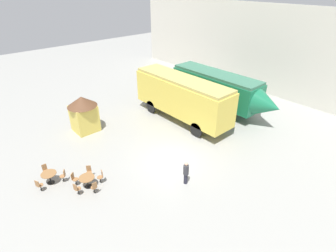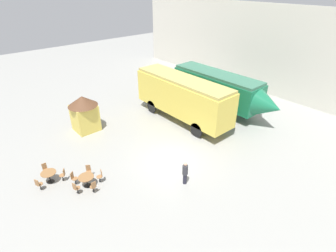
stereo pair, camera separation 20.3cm
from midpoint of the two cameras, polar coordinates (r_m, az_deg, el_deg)
ground_plane at (r=18.47m, az=1.22°, el=-7.17°), size 80.00×80.00×0.00m
backdrop_wall at (r=28.82m, az=26.11°, el=13.47°), size 44.00×0.15×9.00m
streamlined_locomotive at (r=24.90m, az=12.10°, el=7.84°), size 10.98×2.45×3.47m
passenger_coach_vintage at (r=22.52m, az=3.41°, el=6.60°), size 9.57×2.44×3.87m
cafe_table_near at (r=16.68m, az=-17.03°, el=-10.88°), size 0.93×0.93×0.70m
cafe_table_mid at (r=17.76m, az=-24.23°, el=-9.60°), size 0.91×0.91×0.72m
cafe_chair_0 at (r=16.32m, az=-19.07°, el=-12.59°), size 0.37×0.39×0.87m
cafe_chair_1 at (r=16.12m, az=-15.58°, el=-12.54°), size 0.36×0.36×0.87m
cafe_chair_2 at (r=16.78m, az=-14.17°, el=-10.39°), size 0.37×0.39×0.87m
cafe_chair_3 at (r=17.36m, az=-16.62°, el=-9.26°), size 0.40×0.40×0.87m
cafe_chair_4 at (r=17.09m, az=-19.54°, el=-10.52°), size 0.40×0.40×0.87m
cafe_chair_5 at (r=17.56m, az=-21.57°, el=-9.74°), size 0.40×0.40×0.87m
cafe_chair_6 at (r=18.47m, az=-24.89°, el=-8.42°), size 0.36×0.36×0.87m
cafe_chair_7 at (r=17.41m, az=-26.06°, el=-11.27°), size 0.39×0.40×0.87m
visitor_person at (r=16.03m, az=4.11°, el=-10.04°), size 0.34×0.34×1.56m
ticket_kiosk at (r=22.14m, az=-17.55°, el=3.02°), size 2.34×2.34×3.00m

